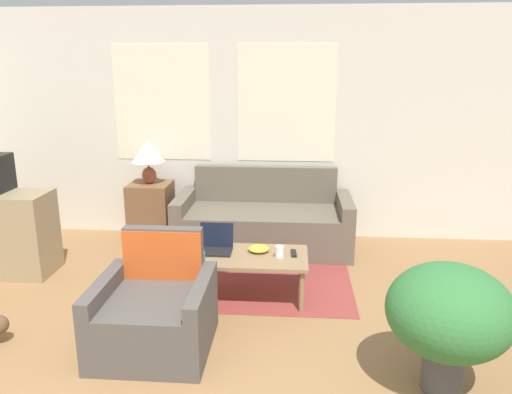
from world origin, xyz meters
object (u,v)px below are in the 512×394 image
at_px(snack_bowl, 259,249).
at_px(laptop, 215,245).
at_px(cup_yellow, 201,258).
at_px(tv_remote, 294,253).
at_px(armchair, 156,313).
at_px(cup_navy, 279,252).
at_px(coffee_table, 247,259).
at_px(potted_plant, 449,314).
at_px(table_lamp, 148,154).
at_px(couch, 264,223).

bearing_deg(snack_bowl, laptop, -178.57).
relative_size(cup_yellow, tv_remote, 0.63).
height_order(armchair, cup_navy, armchair).
bearing_deg(snack_bowl, cup_yellow, -146.52).
xyz_separation_m(coffee_table, laptop, (-0.28, 0.08, 0.09)).
relative_size(laptop, cup_yellow, 3.10).
xyz_separation_m(laptop, potted_plant, (1.63, -1.28, 0.08)).
bearing_deg(armchair, cup_navy, 42.57).
relative_size(cup_yellow, potted_plant, 0.12).
bearing_deg(tv_remote, coffee_table, -173.28).
bearing_deg(laptop, tv_remote, -2.98).
bearing_deg(cup_yellow, laptop, 75.22).
xyz_separation_m(armchair, cup_yellow, (0.22, 0.61, 0.19)).
distance_m(coffee_table, potted_plant, 1.81).
bearing_deg(tv_remote, cup_navy, -148.51).
bearing_deg(table_lamp, laptop, -53.63).
relative_size(snack_bowl, potted_plant, 0.23).
height_order(snack_bowl, tv_remote, snack_bowl).
distance_m(couch, laptop, 1.24).
bearing_deg(cup_yellow, couch, 73.63).
xyz_separation_m(table_lamp, tv_remote, (1.64, -1.32, -0.61)).
bearing_deg(snack_bowl, armchair, -126.62).
xyz_separation_m(cup_yellow, tv_remote, (0.77, 0.26, -0.04)).
distance_m(table_lamp, laptop, 1.70).
xyz_separation_m(couch, cup_navy, (0.21, -1.29, 0.17)).
bearing_deg(couch, cup_yellow, -106.37).
bearing_deg(coffee_table, laptop, 163.53).
distance_m(laptop, tv_remote, 0.69).
xyz_separation_m(armchair, tv_remote, (0.98, 0.87, 0.15)).
bearing_deg(potted_plant, tv_remote, 127.11).
bearing_deg(cup_navy, tv_remote, 31.49).
relative_size(laptop, potted_plant, 0.36).
relative_size(table_lamp, cup_navy, 4.93).
distance_m(laptop, snack_bowl, 0.38).
relative_size(table_lamp, tv_remote, 3.21).
relative_size(armchair, table_lamp, 1.63).
distance_m(coffee_table, snack_bowl, 0.15).
bearing_deg(couch, tv_remote, -74.60).
height_order(tv_remote, potted_plant, potted_plant).
xyz_separation_m(couch, potted_plant, (1.27, -2.45, 0.25)).
height_order(couch, tv_remote, couch).
relative_size(snack_bowl, tv_remote, 1.22).
relative_size(couch, table_lamp, 3.87).
xyz_separation_m(laptop, tv_remote, (0.69, -0.04, -0.04)).
distance_m(table_lamp, cup_navy, 2.14).
distance_m(tv_remote, potted_plant, 1.56).
distance_m(armchair, table_lamp, 2.41).
distance_m(table_lamp, tv_remote, 2.19).
bearing_deg(tv_remote, armchair, -138.62).
distance_m(snack_bowl, tv_remote, 0.31).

